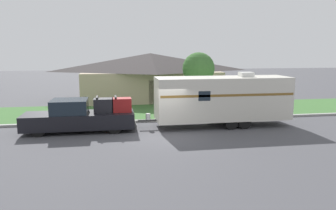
# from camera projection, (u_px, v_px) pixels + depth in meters

# --- Properties ---
(ground_plane) EXTENTS (120.00, 120.00, 0.00)m
(ground_plane) POSITION_uv_depth(u_px,v_px,m) (166.00, 136.00, 17.90)
(ground_plane) COLOR #47474C
(curb_strip) EXTENTS (80.00, 0.30, 0.14)m
(curb_strip) POSITION_uv_depth(u_px,v_px,m) (157.00, 120.00, 21.53)
(curb_strip) COLOR #999993
(curb_strip) RESTS_ON ground_plane
(lawn_strip) EXTENTS (80.00, 7.00, 0.03)m
(lawn_strip) POSITION_uv_depth(u_px,v_px,m) (151.00, 111.00, 25.09)
(lawn_strip) COLOR #3D6B33
(lawn_strip) RESTS_ON ground_plane
(house_across_street) EXTENTS (13.47, 6.99, 4.34)m
(house_across_street) POSITION_uv_depth(u_px,v_px,m) (150.00, 76.00, 30.87)
(house_across_street) COLOR tan
(house_across_street) RESTS_ON ground_plane
(pickup_truck) EXTENTS (6.35, 2.06, 2.01)m
(pickup_truck) POSITION_uv_depth(u_px,v_px,m) (81.00, 116.00, 18.83)
(pickup_truck) COLOR black
(pickup_truck) RESTS_ON ground_plane
(travel_trailer) EXTENTS (9.31, 2.33, 3.31)m
(travel_trailer) POSITION_uv_depth(u_px,v_px,m) (223.00, 98.00, 20.06)
(travel_trailer) COLOR black
(travel_trailer) RESTS_ON ground_plane
(mailbox) EXTENTS (0.48, 0.20, 1.28)m
(mailbox) POSITION_uv_depth(u_px,v_px,m) (184.00, 104.00, 22.43)
(mailbox) COLOR brown
(mailbox) RESTS_ON ground_plane
(tree_in_yard) EXTENTS (2.46, 2.46, 4.48)m
(tree_in_yard) POSITION_uv_depth(u_px,v_px,m) (198.00, 69.00, 25.00)
(tree_in_yard) COLOR brown
(tree_in_yard) RESTS_ON ground_plane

